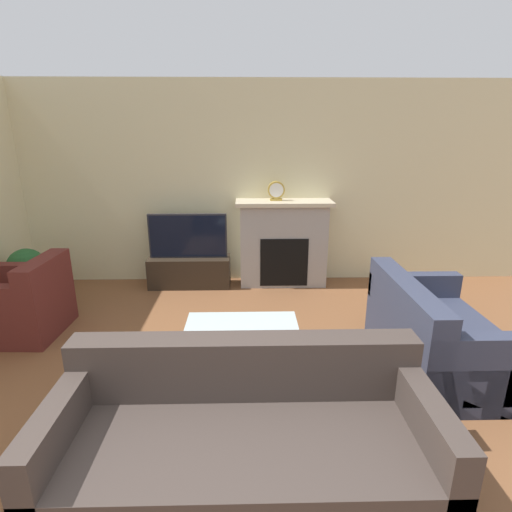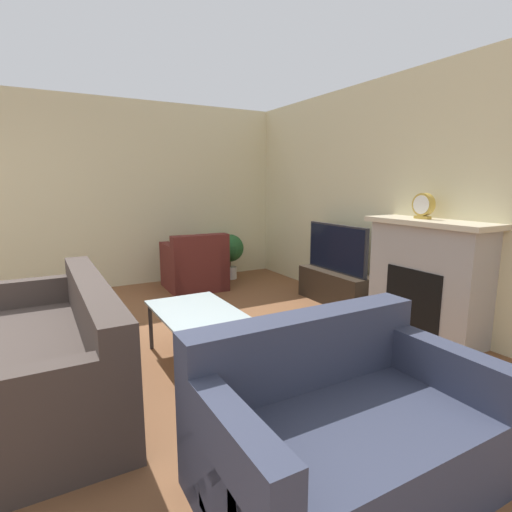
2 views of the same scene
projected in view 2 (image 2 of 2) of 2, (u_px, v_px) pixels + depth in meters
wall_back at (388, 198)px, 4.62m from camera, size 8.46×0.06×2.70m
wall_left at (139, 195)px, 5.93m from camera, size 0.06×7.33×2.70m
fireplace at (427, 276)px, 3.97m from camera, size 1.28×0.45×1.17m
tv_stand at (335, 287)px, 5.11m from camera, size 1.10×0.37×0.41m
tv at (337, 248)px, 5.02m from camera, size 1.04×0.06×0.60m
couch_sectional at (51, 357)px, 2.86m from camera, size 2.16×0.91×0.82m
couch_loveseat at (340, 432)px, 2.00m from camera, size 0.91×1.43×0.82m
armchair_by_window at (195, 268)px, 5.78m from camera, size 0.83×0.82×0.82m
coffee_table at (196, 315)px, 3.40m from camera, size 0.97×0.65×0.46m
potted_plant at (230, 250)px, 6.36m from camera, size 0.44×0.44×0.72m
mantel_clock at (423, 206)px, 3.94m from camera, size 0.22×0.07×0.25m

